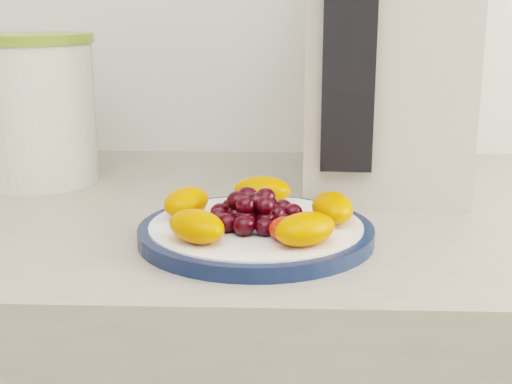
{
  "coord_description": "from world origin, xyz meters",
  "views": [
    {
      "loc": [
        0.14,
        0.39,
        1.13
      ],
      "look_at": [
        0.11,
        1.06,
        0.95
      ],
      "focal_mm": 50.0,
      "sensor_mm": 36.0,
      "label": 1
    }
  ],
  "objects": [
    {
      "name": "fruit_plate",
      "position": [
        0.11,
        1.06,
        0.93
      ],
      "size": [
        0.2,
        0.19,
        0.03
      ],
      "color": "#D85400",
      "rests_on": "plate_face"
    },
    {
      "name": "appliance_body",
      "position": [
        0.26,
        1.31,
        1.07
      ],
      "size": [
        0.2,
        0.28,
        0.33
      ],
      "primitive_type": "cube",
      "rotation": [
        0.0,
        0.0,
        -0.05
      ],
      "color": "#BAB0A2",
      "rests_on": "counter"
    },
    {
      "name": "plate_face",
      "position": [
        0.11,
        1.06,
        0.91
      ],
      "size": [
        0.21,
        0.21,
        0.02
      ],
      "primitive_type": "cylinder",
      "color": "white",
      "rests_on": "counter"
    },
    {
      "name": "canister",
      "position": [
        -0.19,
        1.3,
        0.99
      ],
      "size": [
        0.17,
        0.17,
        0.18
      ],
      "primitive_type": "cylinder",
      "rotation": [
        0.0,
        0.0,
        0.12
      ],
      "color": "#3F6320",
      "rests_on": "counter"
    },
    {
      "name": "canister_lid",
      "position": [
        -0.19,
        1.3,
        1.09
      ],
      "size": [
        0.17,
        0.17,
        0.01
      ],
      "primitive_type": "cylinder",
      "rotation": [
        0.0,
        0.0,
        0.12
      ],
      "color": "olive",
      "rests_on": "canister"
    },
    {
      "name": "plate_rim",
      "position": [
        0.11,
        1.06,
        0.91
      ],
      "size": [
        0.23,
        0.23,
        0.01
      ],
      "primitive_type": "cylinder",
      "color": "#0F1C3C",
      "rests_on": "counter"
    },
    {
      "name": "appliance_panel",
      "position": [
        0.21,
        1.17,
        1.07
      ],
      "size": [
        0.06,
        0.02,
        0.25
      ],
      "primitive_type": "cube",
      "rotation": [
        0.0,
        0.0,
        -0.05
      ],
      "color": "black",
      "rests_on": "appliance_body"
    }
  ]
}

